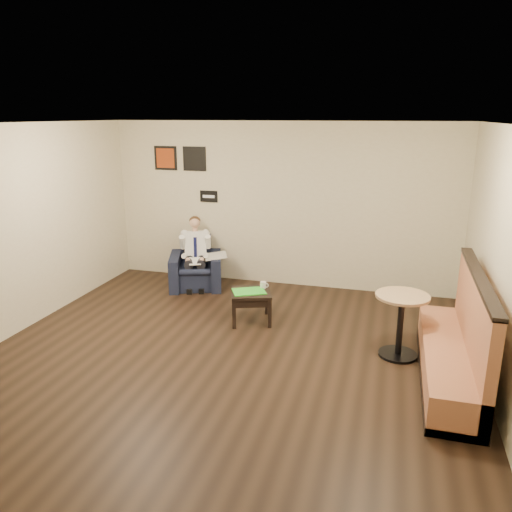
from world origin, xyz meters
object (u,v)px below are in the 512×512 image
(coffee_mug, at_px, (263,285))
(smartphone, at_px, (254,287))
(side_table, at_px, (251,306))
(green_folder, at_px, (249,291))
(armchair, at_px, (196,263))
(seated_man, at_px, (195,256))
(banquette, at_px, (452,328))
(cafe_table, at_px, (400,326))

(coffee_mug, distance_m, smartphone, 0.15)
(side_table, xyz_separation_m, coffee_mug, (0.13, 0.18, 0.28))
(green_folder, bearing_deg, side_table, 52.91)
(armchair, distance_m, green_folder, 1.81)
(side_table, distance_m, smartphone, 0.29)
(green_folder, relative_size, smartphone, 3.21)
(seated_man, distance_m, banquette, 4.42)
(smartphone, relative_size, cafe_table, 0.18)
(smartphone, bearing_deg, coffee_mug, -7.10)
(seated_man, bearing_deg, smartphone, -55.35)
(coffee_mug, xyz_separation_m, smartphone, (-0.14, -0.01, -0.04))
(side_table, relative_size, cafe_table, 0.69)
(coffee_mug, xyz_separation_m, cafe_table, (1.93, -0.72, -0.10))
(coffee_mug, height_order, smartphone, coffee_mug)
(cafe_table, bearing_deg, side_table, 165.19)
(armchair, bearing_deg, seated_man, -90.00)
(coffee_mug, xyz_separation_m, banquette, (2.47, -1.14, 0.11))
(armchair, height_order, coffee_mug, armchair)
(side_table, height_order, smartphone, smartphone)
(coffee_mug, relative_size, smartphone, 0.68)
(green_folder, height_order, cafe_table, cafe_table)
(smartphone, height_order, cafe_table, cafe_table)
(green_folder, height_order, coffee_mug, coffee_mug)
(armchair, bearing_deg, smartphone, -57.47)
(armchair, height_order, banquette, banquette)
(armchair, relative_size, green_folder, 1.90)
(green_folder, distance_m, banquette, 2.79)
(green_folder, xyz_separation_m, banquette, (2.62, -0.94, 0.15))
(smartphone, bearing_deg, side_table, -97.35)
(green_folder, xyz_separation_m, cafe_table, (2.09, -0.52, -0.06))
(armchair, relative_size, cafe_table, 1.08)
(smartphone, xyz_separation_m, banquette, (2.61, -1.14, 0.15))
(seated_man, distance_m, coffee_mug, 1.71)
(coffee_mug, height_order, banquette, banquette)
(smartphone, distance_m, banquette, 2.85)
(cafe_table, bearing_deg, smartphone, 160.92)
(seated_man, relative_size, side_table, 2.06)
(coffee_mug, bearing_deg, side_table, -127.09)
(side_table, height_order, green_folder, green_folder)
(side_table, xyz_separation_m, banquette, (2.60, -0.97, 0.38))
(coffee_mug, relative_size, cafe_table, 0.12)
(armchair, bearing_deg, green_folder, -62.83)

